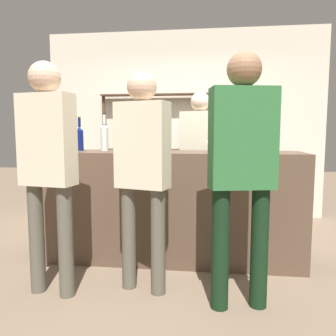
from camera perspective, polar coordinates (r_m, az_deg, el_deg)
name	(u,v)px	position (r m, az deg, el deg)	size (l,w,h in m)	color
ground_plane	(168,258)	(3.46, 0.00, -15.37)	(16.00, 16.00, 0.00)	#7A6651
bar_counter	(168,206)	(3.30, 0.00, -6.57)	(2.59, 0.61, 1.08)	brown
back_wall	(183,124)	(5.12, 2.63, 7.61)	(4.19, 0.12, 2.80)	beige
back_shelf	(182,136)	(4.94, 2.50, 5.67)	(2.46, 0.18, 1.85)	#4C3828
counter_bottle_0	(133,139)	(3.35, -6.17, 5.00)	(0.07, 0.07, 0.31)	brown
counter_bottle_1	(219,137)	(3.40, 8.84, 5.32)	(0.08, 0.08, 0.34)	silver
counter_bottle_2	(156,137)	(3.33, -2.18, 5.41)	(0.08, 0.08, 0.37)	black
counter_bottle_3	(80,138)	(3.51, -15.12, 5.09)	(0.07, 0.07, 0.35)	#0F1956
counter_bottle_4	(117,139)	(3.35, -8.91, 5.05)	(0.08, 0.08, 0.34)	brown
counter_bottle_5	(104,136)	(3.44, -11.00, 5.41)	(0.08, 0.08, 0.38)	silver
wine_glass	(210,140)	(3.26, 7.33, 4.88)	(0.08, 0.08, 0.15)	silver
ice_bucket	(67,140)	(3.63, -17.26, 4.72)	(0.23, 0.23, 0.22)	black
customer_left	(48,158)	(2.65, -20.21, 1.63)	(0.44, 0.25, 1.80)	#575347
customer_right	(242,160)	(2.34, 12.77, 1.33)	(0.48, 0.28, 1.82)	black
server_behind_counter	(200,152)	(3.99, 5.54, 2.74)	(0.49, 0.32, 1.75)	#575347
customer_center	(143,163)	(2.55, -4.46, 0.85)	(0.45, 0.29, 1.73)	#575347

